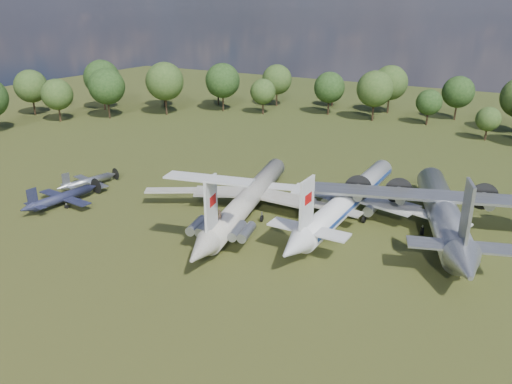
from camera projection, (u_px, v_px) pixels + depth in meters
The scene contains 7 objects.
ground at pixel (215, 211), 81.27m from camera, with size 300.00×300.00×0.00m, color #1E3712.
il62_airliner at pixel (249, 202), 78.88m from camera, with size 35.65×46.34×4.55m, color silver, non-canonical shape.
tu104_jet at pixel (350, 203), 78.33m from camera, with size 35.98×47.97×4.80m, color silver, non-canonical shape.
an12_transport at pixel (442, 216), 72.44m from camera, with size 37.79×42.24×5.56m, color #999CA0, non-canonical shape.
small_prop_west at pixel (62, 200), 82.87m from camera, with size 11.58×15.79×2.32m, color black, non-canonical shape.
small_prop_northwest at pixel (89, 183), 91.25m from camera, with size 9.59×13.07×1.92m, color #ADB0B6, non-canonical shape.
person_on_il62 at pixel (220, 215), 66.41m from camera, with size 0.58×0.38×1.58m, color #896245.
Camera 1 is at (43.75, -61.23, 31.59)m, focal length 35.00 mm.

